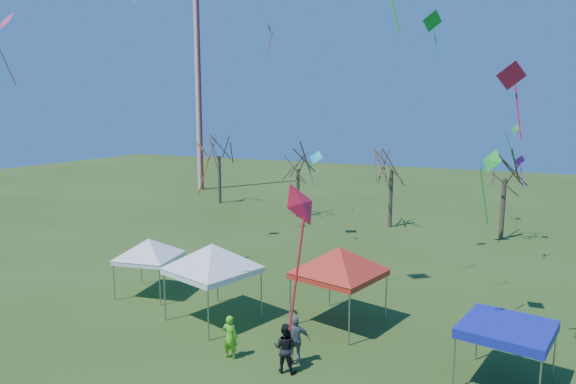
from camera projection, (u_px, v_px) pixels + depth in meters
name	position (u px, v px, depth m)	size (l,w,h in m)	color
ground	(276.00, 364.00, 19.04)	(140.00, 140.00, 0.00)	#2D4616
radio_mast	(198.00, 83.00, 59.44)	(0.70, 0.70, 25.00)	silver
tree_0	(219.00, 139.00, 51.39)	(3.83, 3.83, 8.44)	#3D2D21
tree_1	(298.00, 152.00, 44.66)	(3.42, 3.42, 7.54)	#3D2D21
tree_2	(392.00, 149.00, 40.66)	(3.71, 3.71, 8.18)	#3D2D21
tree_3	(506.00, 156.00, 36.72)	(3.59, 3.59, 7.91)	#3D2D21
tent_white_west	(149.00, 243.00, 25.95)	(3.75, 3.75, 3.37)	gray
tent_white_mid	(212.00, 249.00, 22.63)	(4.44, 4.44, 4.07)	gray
tent_red	(339.00, 252.00, 22.19)	(4.47, 4.47, 4.04)	gray
tent_blue	(507.00, 329.00, 17.28)	(3.24, 3.24, 2.21)	gray
person_dark	(285.00, 348.00, 18.40)	(0.88, 0.69, 1.82)	black
person_grey	(296.00, 340.00, 18.95)	(1.09, 0.45, 1.86)	slate
person_green	(230.00, 337.00, 19.43)	(0.62, 0.41, 1.69)	#5ACA20
kite_19	(520.00, 161.00, 30.50)	(0.82, 0.78, 2.00)	purple
kite_11	(432.00, 21.00, 30.72)	(1.51, 1.53, 3.04)	#179630
kite_5	(301.00, 206.00, 11.96)	(0.79, 1.18, 3.60)	red
kite_22	(515.00, 131.00, 34.47)	(0.95, 0.99, 2.72)	green
kite_17	(491.00, 162.00, 21.45)	(1.13, 1.08, 3.28)	green
kite_2	(270.00, 28.00, 41.31)	(0.96, 1.32, 2.98)	red
kite_1	(202.00, 149.00, 20.43)	(1.23, 1.24, 2.30)	#F65D0C
kite_13	(316.00, 157.00, 37.16)	(1.31, 1.02, 2.92)	#0CABB8
kite_27	(511.00, 76.00, 17.26)	(1.20, 1.00, 2.63)	red
kite_14	(4.00, 23.00, 24.04)	(1.57, 1.31, 3.47)	#F83781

